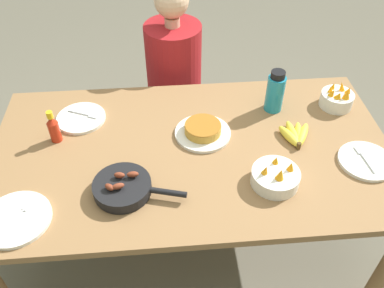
{
  "coord_description": "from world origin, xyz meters",
  "views": [
    {
      "loc": [
        -0.11,
        -1.3,
        1.97
      ],
      "look_at": [
        0.0,
        0.0,
        0.75
      ],
      "focal_mm": 38.0,
      "sensor_mm": 36.0,
      "label": 1
    }
  ],
  "objects_px": {
    "skillet": "(124,187)",
    "empty_plate_far_right": "(81,118)",
    "empty_plate_far_left": "(16,219)",
    "fruit_bowl_citrus": "(275,177)",
    "person_figure": "(175,94)",
    "hot_sauce_bottle": "(54,128)",
    "empty_plate_near_front": "(366,161)",
    "water_bottle": "(275,92)",
    "banana_bunch": "(296,135)",
    "fruit_bowl_mango": "(337,99)",
    "frittata_plate_center": "(203,131)"
  },
  "relations": [
    {
      "from": "person_figure",
      "to": "hot_sauce_bottle",
      "type": "bearing_deg",
      "value": -132.07
    },
    {
      "from": "empty_plate_far_right",
      "to": "fruit_bowl_mango",
      "type": "distance_m",
      "value": 1.26
    },
    {
      "from": "frittata_plate_center",
      "to": "empty_plate_far_right",
      "type": "relative_size",
      "value": 1.1
    },
    {
      "from": "frittata_plate_center",
      "to": "person_figure",
      "type": "xyz_separation_m",
      "value": [
        -0.1,
        0.65,
        -0.26
      ]
    },
    {
      "from": "banana_bunch",
      "to": "fruit_bowl_mango",
      "type": "bearing_deg",
      "value": 39.82
    },
    {
      "from": "banana_bunch",
      "to": "hot_sauce_bottle",
      "type": "height_order",
      "value": "hot_sauce_bottle"
    },
    {
      "from": "empty_plate_far_right",
      "to": "fruit_bowl_citrus",
      "type": "relative_size",
      "value": 1.19
    },
    {
      "from": "person_figure",
      "to": "empty_plate_far_right",
      "type": "bearing_deg",
      "value": -134.01
    },
    {
      "from": "skillet",
      "to": "fruit_bowl_mango",
      "type": "distance_m",
      "value": 1.14
    },
    {
      "from": "banana_bunch",
      "to": "skillet",
      "type": "height_order",
      "value": "skillet"
    },
    {
      "from": "skillet",
      "to": "hot_sauce_bottle",
      "type": "bearing_deg",
      "value": 148.43
    },
    {
      "from": "fruit_bowl_citrus",
      "to": "hot_sauce_bottle",
      "type": "distance_m",
      "value": 0.99
    },
    {
      "from": "banana_bunch",
      "to": "frittata_plate_center",
      "type": "distance_m",
      "value": 0.43
    },
    {
      "from": "fruit_bowl_citrus",
      "to": "water_bottle",
      "type": "height_order",
      "value": "water_bottle"
    },
    {
      "from": "banana_bunch",
      "to": "hot_sauce_bottle",
      "type": "bearing_deg",
      "value": 175.67
    },
    {
      "from": "frittata_plate_center",
      "to": "hot_sauce_bottle",
      "type": "relative_size",
      "value": 1.59
    },
    {
      "from": "water_bottle",
      "to": "fruit_bowl_citrus",
      "type": "bearing_deg",
      "value": -102.18
    },
    {
      "from": "fruit_bowl_mango",
      "to": "skillet",
      "type": "bearing_deg",
      "value": -155.28
    },
    {
      "from": "fruit_bowl_citrus",
      "to": "water_bottle",
      "type": "bearing_deg",
      "value": 77.82
    },
    {
      "from": "skillet",
      "to": "empty_plate_far_left",
      "type": "height_order",
      "value": "skillet"
    },
    {
      "from": "fruit_bowl_citrus",
      "to": "person_figure",
      "type": "height_order",
      "value": "person_figure"
    },
    {
      "from": "empty_plate_far_left",
      "to": "hot_sauce_bottle",
      "type": "relative_size",
      "value": 1.62
    },
    {
      "from": "banana_bunch",
      "to": "hot_sauce_bottle",
      "type": "distance_m",
      "value": 1.09
    },
    {
      "from": "skillet",
      "to": "empty_plate_far_right",
      "type": "relative_size",
      "value": 1.59
    },
    {
      "from": "empty_plate_far_left",
      "to": "fruit_bowl_citrus",
      "type": "bearing_deg",
      "value": 5.8
    },
    {
      "from": "water_bottle",
      "to": "empty_plate_far_right",
      "type": "bearing_deg",
      "value": -179.79
    },
    {
      "from": "skillet",
      "to": "fruit_bowl_citrus",
      "type": "xyz_separation_m",
      "value": [
        0.61,
        -0.0,
        0.01
      ]
    },
    {
      "from": "empty_plate_far_right",
      "to": "empty_plate_far_left",
      "type": "bearing_deg",
      "value": -106.92
    },
    {
      "from": "empty_plate_near_front",
      "to": "water_bottle",
      "type": "xyz_separation_m",
      "value": [
        -0.32,
        0.4,
        0.09
      ]
    },
    {
      "from": "banana_bunch",
      "to": "frittata_plate_center",
      "type": "bearing_deg",
      "value": 171.68
    },
    {
      "from": "water_bottle",
      "to": "hot_sauce_bottle",
      "type": "bearing_deg",
      "value": -172.18
    },
    {
      "from": "banana_bunch",
      "to": "empty_plate_far_right",
      "type": "height_order",
      "value": "banana_bunch"
    },
    {
      "from": "empty_plate_near_front",
      "to": "empty_plate_far_left",
      "type": "xyz_separation_m",
      "value": [
        -1.43,
        -0.18,
        -0.0
      ]
    },
    {
      "from": "banana_bunch",
      "to": "fruit_bowl_mango",
      "type": "height_order",
      "value": "fruit_bowl_mango"
    },
    {
      "from": "fruit_bowl_mango",
      "to": "water_bottle",
      "type": "xyz_separation_m",
      "value": [
        -0.32,
        0.0,
        0.06
      ]
    },
    {
      "from": "empty_plate_near_front",
      "to": "fruit_bowl_citrus",
      "type": "xyz_separation_m",
      "value": [
        -0.42,
        -0.08,
        0.03
      ]
    },
    {
      "from": "empty_plate_far_left",
      "to": "fruit_bowl_mango",
      "type": "bearing_deg",
      "value": 22.04
    },
    {
      "from": "skillet",
      "to": "person_figure",
      "type": "distance_m",
      "value": 1.03
    },
    {
      "from": "frittata_plate_center",
      "to": "fruit_bowl_citrus",
      "type": "height_order",
      "value": "fruit_bowl_citrus"
    },
    {
      "from": "person_figure",
      "to": "empty_plate_near_front",
      "type": "bearing_deg",
      "value": -48.59
    },
    {
      "from": "fruit_bowl_mango",
      "to": "person_figure",
      "type": "distance_m",
      "value": 0.97
    },
    {
      "from": "empty_plate_far_left",
      "to": "empty_plate_far_right",
      "type": "distance_m",
      "value": 0.61
    },
    {
      "from": "water_bottle",
      "to": "hot_sauce_bottle",
      "type": "xyz_separation_m",
      "value": [
        -1.03,
        -0.14,
        -0.03
      ]
    },
    {
      "from": "skillet",
      "to": "fruit_bowl_mango",
      "type": "xyz_separation_m",
      "value": [
        1.04,
        0.48,
        0.02
      ]
    },
    {
      "from": "frittata_plate_center",
      "to": "empty_plate_far_left",
      "type": "xyz_separation_m",
      "value": [
        -0.75,
        -0.42,
        -0.02
      ]
    },
    {
      "from": "empty_plate_far_right",
      "to": "hot_sauce_bottle",
      "type": "xyz_separation_m",
      "value": [
        -0.09,
        -0.14,
        0.06
      ]
    },
    {
      "from": "skillet",
      "to": "empty_plate_far_left",
      "type": "xyz_separation_m",
      "value": [
        -0.4,
        -0.1,
        -0.02
      ]
    },
    {
      "from": "empty_plate_far_right",
      "to": "banana_bunch",
      "type": "bearing_deg",
      "value": -12.52
    },
    {
      "from": "water_bottle",
      "to": "person_figure",
      "type": "bearing_deg",
      "value": 133.89
    },
    {
      "from": "frittata_plate_center",
      "to": "fruit_bowl_mango",
      "type": "bearing_deg",
      "value": 13.1
    }
  ]
}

